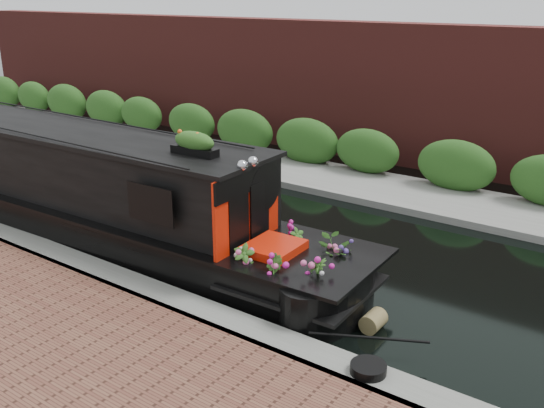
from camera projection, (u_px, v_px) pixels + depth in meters
The scene contains 8 objects.
ground at pixel (258, 236), 12.64m from camera, with size 80.00×80.00×0.00m, color black.
near_bank_coping at pixel (139, 298), 10.11m from camera, with size 40.00×0.60×0.50m, color slate.
far_bank_path at pixel (354, 187), 15.85m from camera, with size 40.00×2.40×0.34m, color gray.
far_hedge at pixel (370, 178), 16.54m from camera, with size 40.00×1.10×2.80m, color #28561C.
far_brick_wall at pixel (402, 162), 18.15m from camera, with size 40.00×1.00×8.00m, color maroon.
narrowboat at pixel (90, 197), 12.46m from camera, with size 12.14×2.56×2.82m.
rope_fender at pixel (373, 321), 9.11m from camera, with size 0.30×0.30×0.39m, color olive.
coiled_mooring_rope at pixel (368, 369), 7.69m from camera, with size 0.47×0.47×0.12m, color black.
Camera 1 is at (7.08, -9.32, 4.84)m, focal length 40.00 mm.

